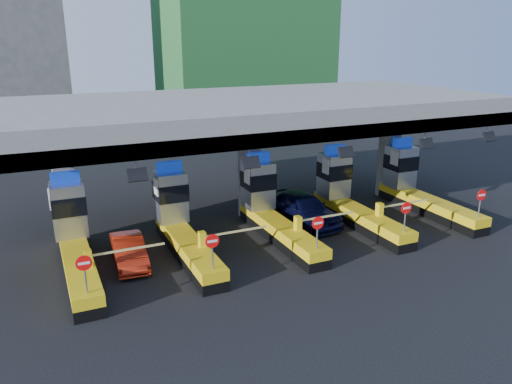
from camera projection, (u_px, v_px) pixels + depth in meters
name	position (u px, v px, depth m)	size (l,w,h in m)	color
ground	(272.00, 234.00, 26.96)	(120.00, 120.00, 0.00)	black
toll_canopy	(250.00, 114.00, 27.63)	(28.00, 12.09, 7.00)	slate
toll_lane_far_left	(74.00, 238.00, 22.84)	(4.43, 8.00, 4.16)	black
toll_lane_left	(180.00, 222.00, 24.81)	(4.43, 8.00, 4.16)	black
toll_lane_center	(270.00, 208.00, 26.78)	(4.43, 8.00, 4.16)	black
toll_lane_right	(348.00, 196.00, 28.76)	(4.43, 8.00, 4.16)	black
toll_lane_far_right	(416.00, 186.00, 30.73)	(4.43, 8.00, 4.16)	black
bg_building_scaffold	(243.00, 1.00, 55.35)	(18.00, 12.00, 28.00)	#1E5926
van	(302.00, 208.00, 28.27)	(2.16, 5.37, 1.83)	black
red_car	(129.00, 251.00, 23.22)	(1.39, 3.98, 1.31)	#A11E0C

